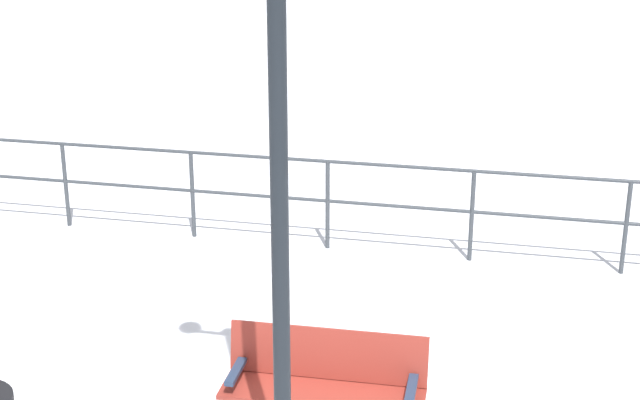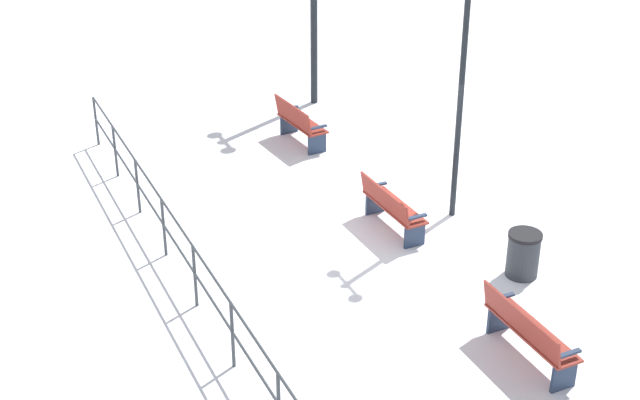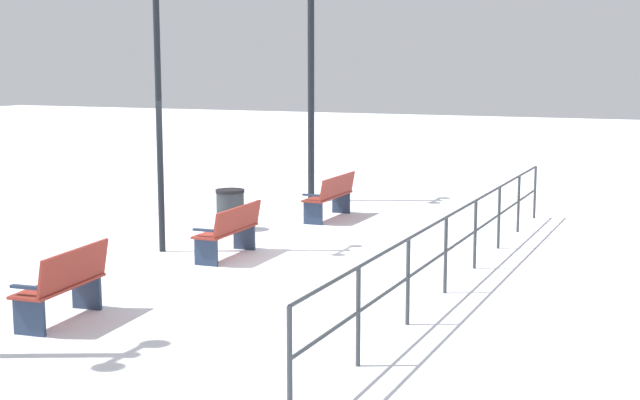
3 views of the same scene
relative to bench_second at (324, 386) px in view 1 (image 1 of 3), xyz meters
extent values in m
cube|color=maroon|center=(0.07, 0.00, -0.02)|extent=(0.48, 1.54, 0.04)
cube|color=maroon|center=(-0.15, -0.01, 0.20)|extent=(0.16, 1.53, 0.39)
cube|color=#23334C|center=(0.12, -0.66, 0.10)|extent=(0.39, 0.08, 0.04)
cube|color=#23334C|center=(0.07, 0.67, 0.10)|extent=(0.39, 0.08, 0.04)
cylinder|color=black|center=(1.27, 0.03, 2.08)|extent=(0.10, 0.10, 5.06)
cylinder|color=#383D42|center=(-3.80, -4.10, 0.07)|extent=(0.05, 0.05, 1.05)
cylinder|color=#383D42|center=(-3.80, -2.46, 0.07)|extent=(0.05, 0.05, 1.05)
cylinder|color=#383D42|center=(-3.80, -0.82, 0.07)|extent=(0.05, 0.05, 1.05)
cylinder|color=#383D42|center=(-3.80, 0.82, 0.07)|extent=(0.05, 0.05, 1.05)
cylinder|color=#383D42|center=(-3.80, 2.46, 0.07)|extent=(0.05, 0.05, 1.05)
cylinder|color=#383D42|center=(-3.80, 0.00, 0.60)|extent=(0.04, 11.47, 0.04)
cylinder|color=#383D42|center=(-3.80, 0.00, 0.12)|extent=(0.04, 11.47, 0.04)
camera|label=1|loc=(6.00, 1.34, 3.63)|focal=52.20mm
camera|label=2|loc=(-7.07, -12.36, 7.60)|focal=52.44mm
camera|label=3|loc=(-7.05, 12.53, 2.66)|focal=50.88mm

